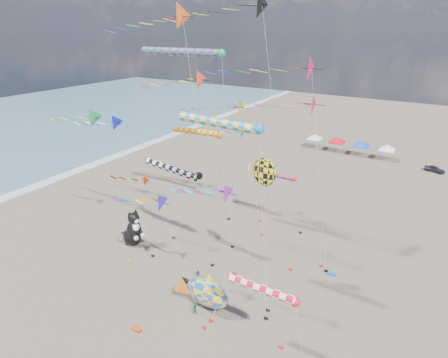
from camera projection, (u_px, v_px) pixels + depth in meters
name	position (u px, v px, depth m)	size (l,w,h in m)	color
ground	(152.00, 355.00, 29.00)	(260.00, 260.00, 0.00)	brown
delta_kite_0	(230.00, 109.00, 41.72)	(12.48, 2.29, 17.45)	#DDA609
delta_kite_1	(241.00, 134.00, 45.76)	(9.00, 1.89, 13.47)	#227FCC
delta_kite_2	(111.00, 128.00, 37.54)	(10.53, 1.90, 16.43)	#0A16BB
delta_kite_3	(84.00, 119.00, 35.85)	(10.26, 2.13, 17.76)	#158D43
delta_kite_4	(230.00, 191.00, 26.73)	(9.72, 1.74, 14.68)	purple
delta_kite_5	(143.00, 184.00, 44.58)	(9.87, 1.67, 7.86)	#D94F07
delta_kite_6	(260.00, 7.00, 30.91)	(14.55, 2.68, 28.27)	black
delta_kite_7	(296.00, 71.00, 33.61)	(15.52, 2.75, 22.82)	#DA1244
delta_kite_8	(156.00, 210.00, 29.49)	(9.43, 1.79, 12.03)	#211BC8
delta_kite_9	(200.00, 83.00, 32.25)	(9.94, 2.04, 21.63)	#EC4018
delta_kite_10	(308.00, 107.00, 33.60)	(11.66, 2.34, 19.39)	red
delta_kite_11	(161.00, 20.00, 28.16)	(13.09, 2.29, 27.02)	#E35417
windsock_0	(185.00, 53.00, 37.13)	(11.76, 0.89, 23.04)	#198B48
windsock_1	(174.00, 170.00, 37.85)	(9.15, 0.82, 11.26)	black
windsock_2	(198.00, 132.00, 47.05)	(9.31, 0.83, 12.47)	#DF5A12
windsock_3	(279.00, 176.00, 44.95)	(6.62, 0.63, 7.80)	red
windsock_4	(223.00, 124.00, 27.68)	(8.99, 0.81, 18.40)	blue
windsock_5	(265.00, 291.00, 25.31)	(7.04, 0.68, 7.83)	red
angelfish_kite	(262.00, 173.00, 30.82)	(3.74, 3.02, 14.60)	yellow
cat_inflatable	(132.00, 227.00, 42.85)	(3.74, 1.87, 5.05)	black
fish_inflatable	(207.00, 293.00, 32.68)	(5.97, 2.85, 4.43)	blue
person_adult	(210.00, 300.00, 33.68)	(0.59, 0.39, 1.63)	gray
child_green	(195.00, 309.00, 32.87)	(0.56, 0.43, 1.15)	#1A8637
child_blue	(198.00, 274.00, 37.83)	(0.56, 0.23, 0.95)	#245E9D
kite_bag_0	(136.00, 329.00, 31.27)	(0.90, 0.44, 0.30)	red
kite_bag_1	(185.00, 280.00, 37.31)	(0.90, 0.44, 0.30)	black
kite_bag_2	(332.00, 274.00, 38.30)	(0.90, 0.44, 0.30)	blue
tent_row	(350.00, 140.00, 73.98)	(19.20, 4.20, 3.80)	white
parked_car	(435.00, 169.00, 65.56)	(1.42, 3.52, 1.20)	#26262D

